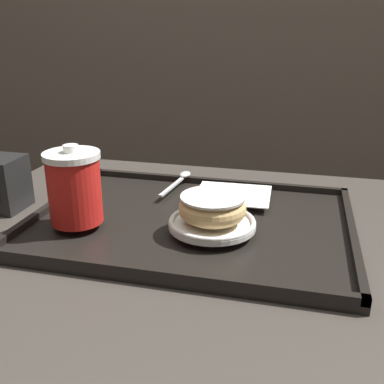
% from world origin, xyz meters
% --- Properties ---
extents(cafe_table, '(0.83, 0.75, 0.74)m').
position_xyz_m(cafe_table, '(0.00, 0.00, 0.56)').
color(cafe_table, '#38332D').
rests_on(cafe_table, ground_plane).
extents(serving_tray, '(0.54, 0.40, 0.02)m').
position_xyz_m(serving_tray, '(0.04, 0.03, 0.75)').
color(serving_tray, black).
rests_on(serving_tray, cafe_table).
extents(napkin_paper, '(0.15, 0.12, 0.00)m').
position_xyz_m(napkin_paper, '(0.09, 0.14, 0.77)').
color(napkin_paper, white).
rests_on(napkin_paper, serving_tray).
extents(coffee_cup_front, '(0.09, 0.09, 0.13)m').
position_xyz_m(coffee_cup_front, '(-0.14, -0.05, 0.83)').
color(coffee_cup_front, red).
rests_on(coffee_cup_front, serving_tray).
extents(plate_with_chocolate_donut, '(0.14, 0.14, 0.01)m').
position_xyz_m(plate_with_chocolate_donut, '(0.08, -0.02, 0.77)').
color(plate_with_chocolate_donut, white).
rests_on(plate_with_chocolate_donut, serving_tray).
extents(donut_chocolate_glazed, '(0.11, 0.11, 0.04)m').
position_xyz_m(donut_chocolate_glazed, '(0.08, -0.02, 0.80)').
color(donut_chocolate_glazed, '#DBB270').
rests_on(donut_chocolate_glazed, plate_with_chocolate_donut).
extents(spoon, '(0.03, 0.15, 0.01)m').
position_xyz_m(spoon, '(-0.03, 0.20, 0.77)').
color(spoon, silver).
rests_on(spoon, serving_tray).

